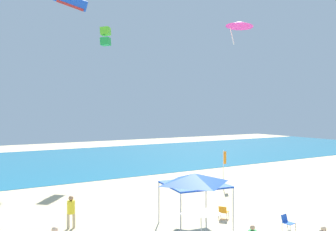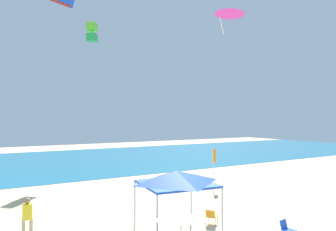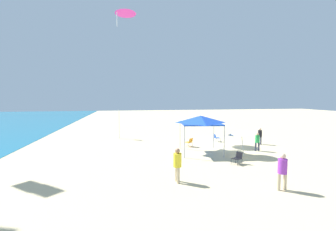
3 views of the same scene
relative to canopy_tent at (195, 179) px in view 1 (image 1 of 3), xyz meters
name	(u,v)px [view 1 (image 1 of 3)]	position (x,y,z in m)	size (l,w,h in m)	color
ocean_strip	(84,160)	(2.69, 30.13, -2.73)	(120.00, 29.36, 0.02)	teal
canopy_tent	(195,179)	(0.00, 0.00, 0.00)	(3.70, 3.55, 3.11)	#B7B7BC
beach_umbrella	(201,210)	(-1.60, -2.80, -0.86)	(2.05, 2.04, 2.23)	silver
folding_chair_facing_ocean	(223,211)	(2.37, 0.27, -2.27)	(0.81, 0.79, 0.82)	black
folding_chair_near_cooler	(287,221)	(4.19, -3.11, -2.27)	(0.60, 0.68, 0.82)	black
banner_flag	(224,165)	(7.91, 6.84, -0.76)	(0.36, 0.06, 3.30)	silver
person_watching_sky	(71,209)	(-6.27, 3.37, -1.65)	(0.50, 0.44, 1.87)	#C6B28C
kite_parafoil_blue	(70,1)	(-0.10, 26.49, 17.52)	(3.82, 2.78, 2.68)	blue
kite_delta_magenta	(239,24)	(8.89, 5.98, 11.44)	(2.46, 2.44, 1.94)	#E02D9E
kite_box_lime	(105,36)	(2.92, 22.36, 12.76)	(1.43, 1.43, 2.15)	#66D82D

